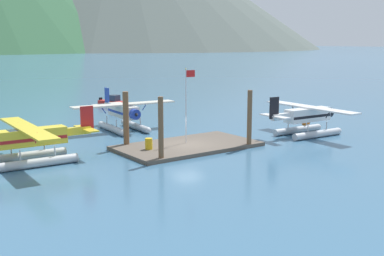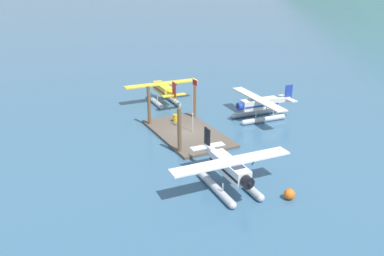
% 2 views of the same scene
% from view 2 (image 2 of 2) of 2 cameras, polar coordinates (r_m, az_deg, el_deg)
% --- Properties ---
extents(ground_plane, '(1200.00, 1200.00, 0.00)m').
position_cam_2_polar(ground_plane, '(43.36, -0.68, -0.93)').
color(ground_plane, '#38607F').
extents(dock_platform, '(11.46, 6.37, 0.30)m').
position_cam_2_polar(dock_platform, '(43.31, -0.68, -0.74)').
color(dock_platform, brown).
rests_on(dock_platform, ground).
extents(piling_near_left, '(0.39, 0.39, 4.76)m').
position_cam_2_polar(piling_near_left, '(45.20, -6.29, 3.11)').
color(piling_near_left, brown).
rests_on(piling_near_left, ground).
extents(piling_near_right, '(0.39, 0.39, 4.74)m').
position_cam_2_polar(piling_near_right, '(37.83, -1.84, -0.50)').
color(piling_near_right, brown).
rests_on(piling_near_right, ground).
extents(piling_far_left, '(0.47, 0.47, 4.62)m').
position_cam_2_polar(piling_far_left, '(47.22, 0.34, 3.96)').
color(piling_far_left, brown).
rests_on(piling_far_left, ground).
extents(flagpole, '(0.95, 0.10, 6.17)m').
position_cam_2_polar(flagpole, '(41.88, 0.19, 4.26)').
color(flagpole, silver).
rests_on(flagpole, dock_platform).
extents(fuel_drum, '(0.62, 0.62, 0.88)m').
position_cam_2_polar(fuel_drum, '(46.17, -2.42, 1.46)').
color(fuel_drum, gold).
rests_on(fuel_drum, dock_platform).
extents(mooring_buoy, '(0.89, 0.89, 0.89)m').
position_cam_2_polar(mooring_buoy, '(32.06, 14.01, -9.34)').
color(mooring_buoy, orange).
rests_on(mooring_buoy, ground).
extents(seaplane_yellow_port_fwd, '(7.98, 10.45, 3.84)m').
position_cam_2_polar(seaplane_yellow_port_fwd, '(54.05, -4.29, 5.36)').
color(seaplane_yellow_port_fwd, '#B7BABF').
rests_on(seaplane_yellow_port_fwd, ground).
extents(seaplane_white_stbd_aft, '(7.98, 10.46, 3.84)m').
position_cam_2_polar(seaplane_white_stbd_aft, '(32.17, 5.52, -6.32)').
color(seaplane_white_stbd_aft, '#B7BABF').
rests_on(seaplane_white_stbd_aft, ground).
extents(seaplane_cream_bow_centre, '(10.48, 7.97, 3.84)m').
position_cam_2_polar(seaplane_cream_bow_centre, '(48.24, 9.75, 3.11)').
color(seaplane_cream_bow_centre, '#B7BABF').
rests_on(seaplane_cream_bow_centre, ground).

